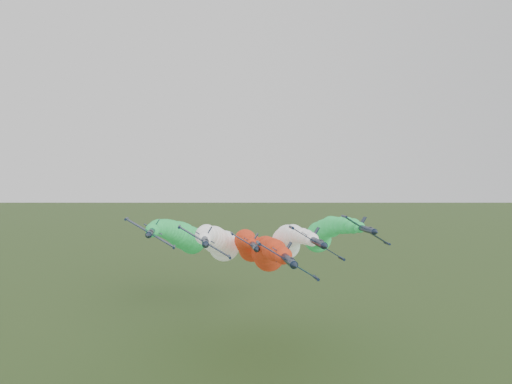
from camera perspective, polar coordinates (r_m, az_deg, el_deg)
jet_lead at (r=124.96m, az=1.33°, el=-6.93°), size 16.14×77.64×17.21m
jet_inner_left at (r=138.83m, az=-4.38°, el=-5.70°), size 16.48×77.98×17.55m
jet_inner_right at (r=134.14m, az=3.56°, el=-5.71°), size 15.57×77.07×16.64m
jet_outer_left at (r=145.06m, az=-8.45°, el=-4.97°), size 16.06×77.55×17.12m
jet_outer_right at (r=148.88m, az=7.54°, el=-4.76°), size 16.29×77.79×17.36m
jet_trail at (r=149.94m, az=-0.84°, el=-6.05°), size 16.19×77.69×17.26m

